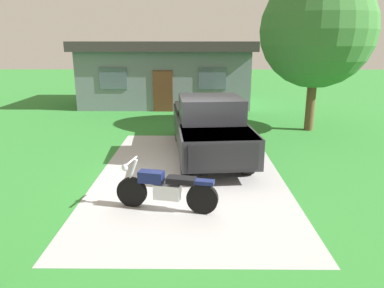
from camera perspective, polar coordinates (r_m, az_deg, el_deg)
ground_plane at (r=9.74m, az=-0.37°, el=-4.87°), size 80.00×80.00×0.00m
driveway_pad at (r=9.74m, az=-0.37°, el=-4.86°), size 4.86×8.44×0.01m
motorcycle at (r=7.63m, az=-4.23°, el=-7.12°), size 2.19×0.82×1.09m
pickup_truck at (r=11.29m, az=2.62°, el=3.04°), size 2.51×5.78×1.90m
shade_tree at (r=15.10m, az=19.23°, el=16.60°), size 4.34×4.34×6.06m
neighbor_house at (r=21.07m, az=-4.07°, el=11.23°), size 9.60×5.60×3.50m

